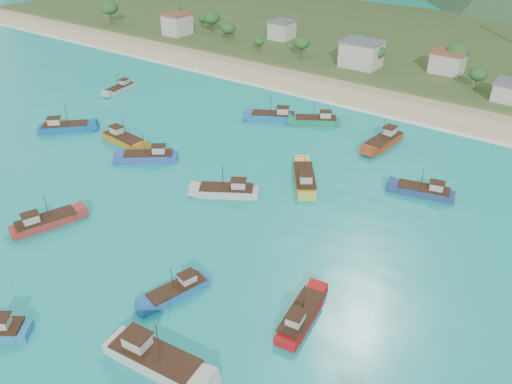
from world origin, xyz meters
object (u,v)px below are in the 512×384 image
Objects in this scene: boat_17 at (178,291)px; boat_31 at (317,121)px; boat_5 at (45,223)px; boat_28 at (304,180)px; boat_16 at (274,117)px; boat_19 at (65,128)px; boat_4 at (123,140)px; boat_13 at (154,359)px; boat_20 at (384,141)px; boat_9 at (301,318)px; boat_0 at (228,192)px; boat_26 at (424,192)px; boat_10 at (150,157)px; boat_23 at (121,89)px.

boat_31 reaches higher than boat_17.
boat_28 is at bearing 72.38° from boat_5.
boat_31 is at bearing -94.56° from boat_16.
boat_16 is 1.13× the size of boat_19.
boat_4 is at bearing 107.65° from boat_31.
boat_13 is 69.74m from boat_20.
boat_31 is (-29.57, 55.90, 0.07)m from boat_9.
boat_13 reaches higher than boat_9.
boat_5 is 0.94× the size of boat_28.
boat_4 reaches higher than boat_9.
boat_26 is (28.44, 20.48, -0.06)m from boat_0.
boat_20 reaches higher than boat_16.
boat_0 is 21.23m from boat_10.
boat_26 is 21.44m from boat_28.
boat_31 reaches higher than boat_5.
boat_4 is 44.05m from boat_31.
boat_10 is (-21.18, 1.40, 0.01)m from boat_0.
boat_16 is 1.18× the size of boat_23.
boat_10 reaches higher than boat_26.
boat_5 is at bearing 67.14° from boat_20.
boat_28 is (66.72, -14.40, 0.24)m from boat_23.
boat_0 is 1.05× the size of boat_9.
boat_17 is at bearing -156.20° from boat_13.
boat_28 is at bearing 56.21° from boat_19.
boat_4 is 1.22× the size of boat_17.
boat_28 is at bearing 159.89° from boat_23.
boat_26 is (46.38, 45.30, -0.03)m from boat_5.
boat_16 is at bearing 81.43° from boat_31.
boat_23 is 0.92× the size of boat_26.
boat_5 is 45.15m from boat_28.
boat_4 is at bearing 155.08° from boat_28.
boat_10 is 40.17m from boat_31.
boat_4 is 1.12× the size of boat_19.
boat_0 reaches higher than boat_26.
boat_10 is 1.08× the size of boat_23.
boat_26 is 0.91× the size of boat_28.
boat_9 is at bearing 176.09° from boat_31.
boat_17 is 35.42m from boat_28.
boat_20 is 1.22× the size of boat_23.
boat_10 reaches higher than boat_23.
boat_13 is (16.40, -34.12, 0.17)m from boat_0.
boat_13 reaches higher than boat_19.
boat_0 is 47.39m from boat_19.
boat_20 reaches higher than boat_9.
boat_16 is (-28.82, 67.38, -0.10)m from boat_13.
boat_0 reaches higher than boat_9.
boat_23 reaches higher than boat_17.
boat_10 is 49.24m from boat_20.
boat_23 is (-71.95, -9.79, -0.24)m from boat_20.
boat_19 reaches higher than boat_31.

